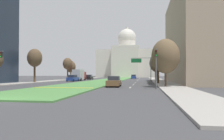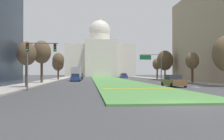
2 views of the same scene
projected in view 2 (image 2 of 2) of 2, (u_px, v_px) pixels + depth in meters
name	position (u px, v px, depth m)	size (l,w,h in m)	color
ground_plane	(108.00, 79.00, 70.29)	(260.00, 260.00, 0.00)	#3D3D3F
grass_median	(110.00, 80.00, 64.69)	(8.85, 101.35, 0.14)	#4C8442
median_curb_nose	(138.00, 89.00, 27.09)	(7.96, 0.50, 0.04)	gold
lane_dashes_right	(142.00, 80.00, 64.28)	(0.16, 59.06, 0.01)	silver
sidewalk_left	(50.00, 80.00, 57.75)	(4.00, 101.35, 0.15)	#9E9991
sidewalk_right	(170.00, 80.00, 60.41)	(4.00, 101.35, 0.15)	#9E9991
capitol_building	(100.00, 57.00, 125.55)	(33.50, 24.56, 29.72)	beige
traffic_light_near_left	(35.00, 55.00, 26.18)	(3.34, 0.35, 5.20)	#515456
overhead_guide_sign	(153.00, 61.00, 59.93)	(5.43, 0.20, 6.50)	#515456
street_tree_left_near	(27.00, 54.00, 29.99)	(2.33, 2.33, 5.69)	#4C3823
street_tree_left_mid	(42.00, 52.00, 43.36)	(3.22, 3.22, 7.54)	#4C3823
street_tree_right_mid	(192.00, 61.00, 44.30)	(2.40, 2.40, 5.57)	#4C3823
street_tree_left_far	(58.00, 60.00, 62.23)	(2.95, 2.95, 6.93)	#4C3823
street_tree_right_far	(165.00, 61.00, 62.64)	(4.06, 4.06, 7.52)	#4C3823
street_tree_left_distant	(58.00, 64.00, 66.90)	(3.14, 3.14, 6.32)	#4C3823
street_tree_right_distant	(157.00, 64.00, 69.97)	(2.63, 2.63, 6.00)	#4C3823
sedan_lead_stopped	(173.00, 81.00, 33.09)	(2.11, 4.57, 1.62)	brown
sedan_midblock	(76.00, 78.00, 53.57)	(2.16, 4.68, 1.68)	navy
sedan_distant	(80.00, 77.00, 69.23)	(1.94, 4.20, 1.68)	black
sedan_far_horizon	(124.00, 76.00, 83.18)	(2.18, 4.66, 1.68)	navy
box_truck_delivery	(76.00, 74.00, 59.72)	(2.40, 6.40, 3.20)	maroon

